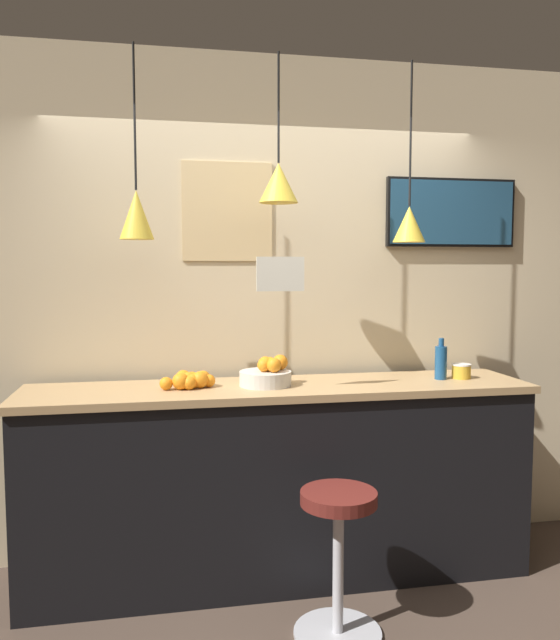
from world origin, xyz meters
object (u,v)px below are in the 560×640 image
Objects in this scene: fruit_bowl at (267,374)px; mounted_tv at (451,213)px; spread_jar at (461,371)px; bar_stool at (338,541)px; juice_bottle at (441,362)px.

fruit_bowl is 0.34× the size of mounted_tv.
spread_jar is at bearing 0.07° from fruit_bowl.
bar_stool is 1.21m from juice_bottle.
juice_bottle is at bearing 0.08° from fruit_bowl.
bar_stool is at bearing -141.81° from juice_bottle.
juice_bottle is 0.28× the size of mounted_tv.
fruit_bowl reaches higher than bar_stool.
bar_stool is at bearing -69.66° from fruit_bowl.
bar_stool is 2.08m from mounted_tv.
bar_stool is at bearing -135.85° from mounted_tv.
juice_bottle reaches higher than bar_stool.
fruit_bowl reaches higher than spread_jar.
mounted_tv reaches higher than bar_stool.
fruit_bowl is 1.12m from spread_jar.
fruit_bowl is 2.59× the size of spread_jar.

